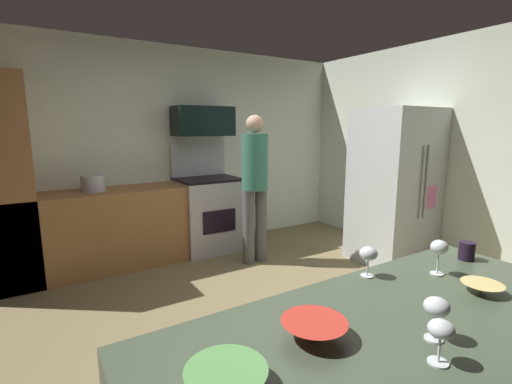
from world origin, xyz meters
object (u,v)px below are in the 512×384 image
object	(u,v)px
microwave	(203,121)
mug_tea	(467,251)
mixing_bowl_large	(226,379)
wine_glass_mid	(441,331)
stock_pot	(93,183)
mixing_bowl_small	(482,288)
wine_glass_extra	(368,254)
person_cook	(255,181)
wine_glass_far	(437,308)
refrigerator	(395,186)
wine_glass_near	(439,249)
oven_range	(208,211)
mixing_bowl_prep	(314,329)

from	to	relation	value
microwave	mug_tea	bearing A→B (deg)	-89.85
mixing_bowl_large	wine_glass_mid	bearing A→B (deg)	-22.53
wine_glass_mid	stock_pot	bearing A→B (deg)	96.53
mixing_bowl_small	wine_glass_extra	xyz separation A→B (m)	(-0.28, 0.37, 0.09)
person_cook	mixing_bowl_large	bearing A→B (deg)	-123.15
wine_glass_far	stock_pot	distance (m)	3.66
refrigerator	stock_pot	size ratio (longest dim) A/B	7.28
wine_glass_near	stock_pot	size ratio (longest dim) A/B	0.68
oven_range	mug_tea	bearing A→B (deg)	-89.85
microwave	person_cook	distance (m)	1.09
oven_range	stock_pot	size ratio (longest dim) A/B	5.96
wine_glass_far	mixing_bowl_large	bearing A→B (deg)	166.67
mixing_bowl_prep	wine_glass_extra	distance (m)	0.61
mixing_bowl_large	wine_glass_mid	size ratio (longest dim) A/B	1.64
person_cook	mixing_bowl_small	world-z (taller)	person_cook
refrigerator	mixing_bowl_large	bearing A→B (deg)	-149.17
mixing_bowl_large	mixing_bowl_small	size ratio (longest dim) A/B	1.37
mug_tea	stock_pot	world-z (taller)	stock_pot
wine_glass_near	wine_glass_mid	size ratio (longest dim) A/B	1.22
mixing_bowl_small	wine_glass_mid	world-z (taller)	wine_glass_mid
refrigerator	wine_glass_near	bearing A→B (deg)	-138.78
wine_glass_near	stock_pot	xyz separation A→B (m)	(-1.05, 3.31, -0.04)
mixing_bowl_prep	wine_glass_mid	distance (m)	0.38
microwave	mixing_bowl_large	xyz separation A→B (m)	(-1.51, -3.54, -0.74)
oven_range	wine_glass_mid	size ratio (longest dim) A/B	10.64
wine_glass_near	wine_glass_mid	bearing A→B (deg)	-148.08
mixing_bowl_small	oven_range	bearing A→B (deg)	84.68
mixing_bowl_prep	mug_tea	bearing A→B (deg)	5.96
stock_pot	microwave	bearing A→B (deg)	3.39
refrigerator	wine_glass_far	world-z (taller)	refrigerator
microwave	wine_glass_far	bearing A→B (deg)	-102.55
mug_tea	wine_glass_near	bearing A→B (deg)	-174.34
wine_glass_mid	mixing_bowl_large	bearing A→B (deg)	157.47
person_cook	oven_range	bearing A→B (deg)	111.48
person_cook	mixing_bowl_prep	xyz separation A→B (m)	(-1.43, -2.68, -0.04)
mug_tea	stock_pot	size ratio (longest dim) A/B	0.39
microwave	mug_tea	world-z (taller)	microwave
refrigerator	oven_range	bearing A→B (deg)	139.16
mixing_bowl_large	mixing_bowl_small	distance (m)	1.18
wine_glass_mid	wine_glass_far	xyz separation A→B (m)	(0.10, 0.08, 0.01)
mixing_bowl_small	wine_glass_extra	size ratio (longest dim) A/B	1.13
person_cook	wine_glass_far	bearing A→B (deg)	-110.81
oven_range	microwave	bearing A→B (deg)	90.00
oven_range	wine_glass_mid	xyz separation A→B (m)	(-0.93, -3.69, 0.49)
mixing_bowl_small	wine_glass_mid	size ratio (longest dim) A/B	1.19
microwave	stock_pot	distance (m)	1.51
wine_glass_near	mug_tea	world-z (taller)	wine_glass_near
oven_range	refrigerator	bearing A→B (deg)	-40.84
oven_range	wine_glass_far	xyz separation A→B (m)	(-0.82, -3.61, 0.50)
wine_glass_extra	mug_tea	world-z (taller)	wine_glass_extra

